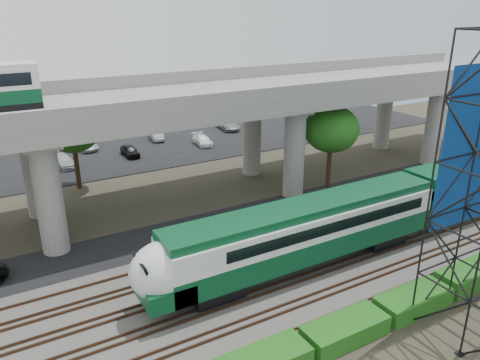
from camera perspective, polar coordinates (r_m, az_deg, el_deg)
ground at (r=27.82m, az=4.89°, el=-14.49°), size 140.00×140.00×0.00m
ballast_bed at (r=29.13m, az=2.61°, el=-12.41°), size 90.00×12.00×0.20m
service_road at (r=35.65m, az=-4.81°, el=-6.02°), size 90.00×5.00×0.08m
parking_lot at (r=56.43m, az=-15.19°, el=3.44°), size 90.00×18.00×0.08m
harbor_water at (r=77.32m, az=-19.66°, el=7.46°), size 140.00×40.00×0.03m
rail_tracks at (r=29.03m, az=2.61°, el=-12.11°), size 90.00×9.52×0.16m
commuter_train at (r=30.70m, az=11.29°, el=-5.05°), size 29.30×3.06×4.30m
overpass at (r=37.39m, az=-10.41°, el=8.29°), size 80.00×12.00×12.40m
hedge_strip at (r=25.37m, az=12.70°, el=-17.34°), size 34.60×1.80×1.20m
trees at (r=37.19m, az=-15.39°, el=3.61°), size 40.94×16.94×7.69m
parked_cars at (r=56.06m, az=-14.39°, el=4.10°), size 38.62×9.65×1.27m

